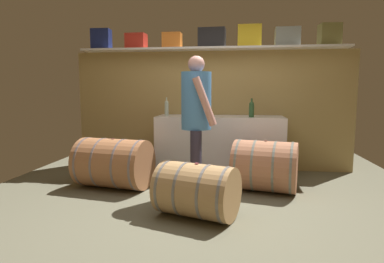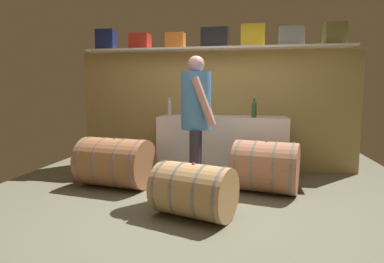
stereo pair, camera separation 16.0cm
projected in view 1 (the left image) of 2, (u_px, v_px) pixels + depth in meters
ground_plane at (202, 197)px, 4.08m from camera, size 5.75×7.30×0.02m
back_wall_panel at (211, 111)px, 5.47m from camera, size 4.55×0.10×1.94m
high_shelf_board at (211, 49)px, 5.19m from camera, size 4.18×0.40×0.03m
toolcase_navy at (101, 39)px, 5.41m from camera, size 0.31×0.22×0.33m
toolcase_red at (136, 41)px, 5.34m from camera, size 0.33×0.24×0.24m
toolcase_orange at (172, 41)px, 5.26m from camera, size 0.30×0.22×0.25m
toolcase_black at (212, 38)px, 5.17m from camera, size 0.43×0.32×0.30m
toolcase_yellow at (250, 36)px, 5.09m from camera, size 0.37×0.26×0.33m
toolcase_grey at (287, 37)px, 5.02m from camera, size 0.38×0.21×0.29m
toolcase_olive at (329, 35)px, 4.94m from camera, size 0.31×0.26×0.32m
work_cabinet at (220, 145)px, 5.14m from camera, size 1.95×0.64×0.91m
wine_bottle_green at (252, 109)px, 4.88m from camera, size 0.08×0.08×0.28m
wine_bottle_clear at (167, 108)px, 5.21m from camera, size 0.06×0.06×0.29m
wine_glass at (198, 109)px, 5.13m from camera, size 0.08×0.08×0.15m
wine_barrel_near at (197, 190)px, 3.38m from camera, size 0.93×0.78×0.57m
wine_barrel_far at (265, 166)px, 4.25m from camera, size 0.92×0.81×0.67m
wine_barrel_flank at (114, 163)px, 4.41m from camera, size 1.04×0.81×0.67m
winemaker_pouring at (197, 111)px, 3.98m from camera, size 0.45×0.52×1.71m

